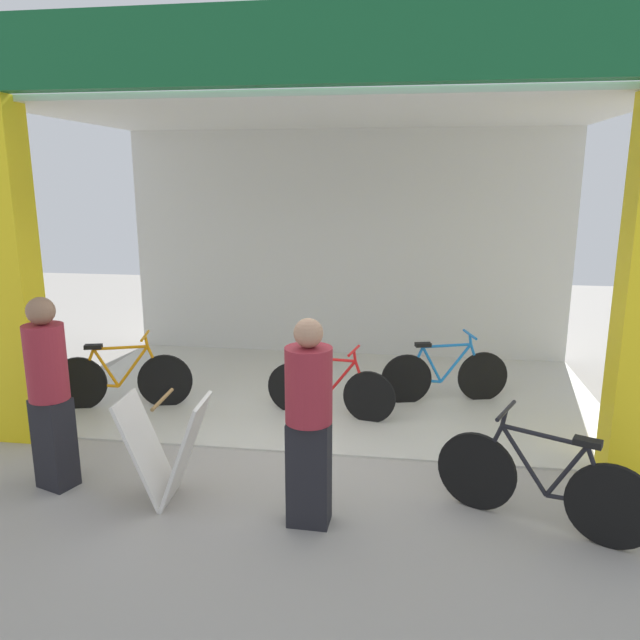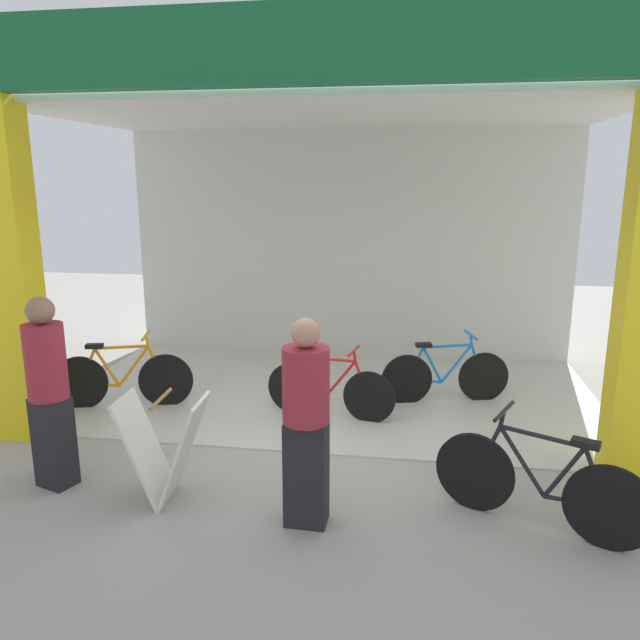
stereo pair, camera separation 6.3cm
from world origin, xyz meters
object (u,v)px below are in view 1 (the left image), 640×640
at_px(bicycle_inside_2, 329,390).
at_px(pedestrian_2, 309,420).
at_px(sandwich_board_sign, 166,450).
at_px(bicycle_inside_1, 122,379).
at_px(bicycle_inside_0, 444,375).
at_px(bicycle_parked_0, 541,483).
at_px(pedestrian_0, 49,391).

xyz_separation_m(bicycle_inside_2, pedestrian_2, (0.12, -2.17, 0.53)).
relative_size(sandwich_board_sign, pedestrian_2, 0.56).
height_order(bicycle_inside_1, bicycle_inside_2, bicycle_inside_1).
height_order(bicycle_inside_0, pedestrian_2, pedestrian_2).
height_order(bicycle_inside_0, bicycle_parked_0, bicycle_parked_0).
bearing_deg(bicycle_inside_1, bicycle_parked_0, -23.52).
height_order(bicycle_inside_1, pedestrian_0, pedestrian_0).
bearing_deg(bicycle_inside_1, bicycle_inside_2, 1.66).
distance_m(bicycle_inside_0, pedestrian_2, 3.12).
bearing_deg(pedestrian_2, sandwich_board_sign, 172.48).
relative_size(bicycle_inside_0, sandwich_board_sign, 1.65).
height_order(bicycle_inside_0, pedestrian_0, pedestrian_0).
bearing_deg(bicycle_parked_0, sandwich_board_sign, -179.19).
bearing_deg(sandwich_board_sign, bicycle_parked_0, 0.81).
relative_size(bicycle_inside_0, bicycle_parked_0, 1.00).
bearing_deg(sandwich_board_sign, pedestrian_0, 174.62).
height_order(bicycle_parked_0, sandwich_board_sign, sandwich_board_sign).
xyz_separation_m(bicycle_inside_0, bicycle_inside_2, (-1.30, -0.67, -0.01)).
xyz_separation_m(bicycle_inside_0, bicycle_inside_1, (-3.75, -0.75, 0.01)).
distance_m(bicycle_parked_0, pedestrian_2, 1.85).
bearing_deg(pedestrian_2, bicycle_inside_0, 67.41).
bearing_deg(pedestrian_0, bicycle_inside_2, 41.33).
xyz_separation_m(bicycle_inside_1, bicycle_parked_0, (4.34, -1.89, 0.01)).
bearing_deg(pedestrian_2, bicycle_inside_2, 93.27).
xyz_separation_m(sandwich_board_sign, pedestrian_2, (1.23, -0.16, 0.40)).
bearing_deg(pedestrian_2, pedestrian_0, 173.46).
xyz_separation_m(bicycle_inside_1, sandwich_board_sign, (1.34, -1.93, 0.10)).
bearing_deg(bicycle_inside_1, bicycle_inside_0, 11.25).
height_order(sandwich_board_sign, pedestrian_2, pedestrian_2).
bearing_deg(bicycle_inside_0, bicycle_parked_0, -77.31).
xyz_separation_m(bicycle_inside_1, pedestrian_2, (2.57, -2.09, 0.50)).
bearing_deg(bicycle_inside_0, pedestrian_2, -112.59).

